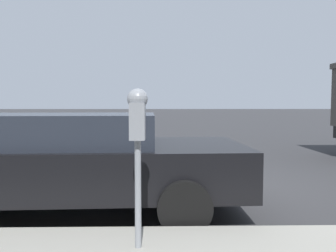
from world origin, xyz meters
The scene contains 3 objects.
ground_plane centered at (0.00, 0.00, 0.00)m, with size 220.00×220.00×0.00m, color #333335.
parking_meter centered at (-2.72, 0.93, 1.30)m, with size 0.21×0.19×1.48m.
car_black centered at (-1.10, 2.03, 0.75)m, with size 2.29×4.91×1.37m.
Camera 1 is at (-5.72, 0.71, 1.50)m, focal length 35.00 mm.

